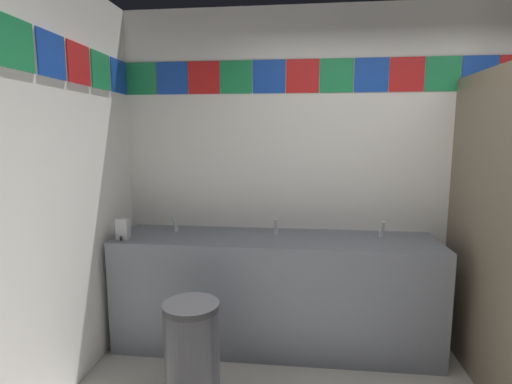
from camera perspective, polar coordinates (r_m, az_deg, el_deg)
The scene contains 7 objects.
wall_back at distance 3.42m, azimuth 20.20°, elevation 2.42°, with size 4.57×0.09×2.68m.
vanity_counter at distance 3.21m, azimuth 2.70°, elevation -14.02°, with size 2.47×0.61×0.88m.
faucet_left at distance 3.30m, azimuth -11.62°, elevation -4.77°, with size 0.04×0.10×0.14m.
faucet_center at distance 3.15m, azimuth 2.87°, elevation -5.24°, with size 0.04×0.10×0.14m.
faucet_right at distance 3.20m, azimuth 17.80°, elevation -5.39°, with size 0.04×0.10×0.14m.
soap_dispenser at distance 3.16m, azimuth -18.74°, elevation -5.13°, with size 0.09×0.09×0.16m.
trash_bin at distance 2.72m, azimuth -9.25°, elevation -21.73°, with size 0.36×0.36×0.63m.
Camera 1 is at (-0.82, -1.67, 1.67)m, focal length 27.56 mm.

